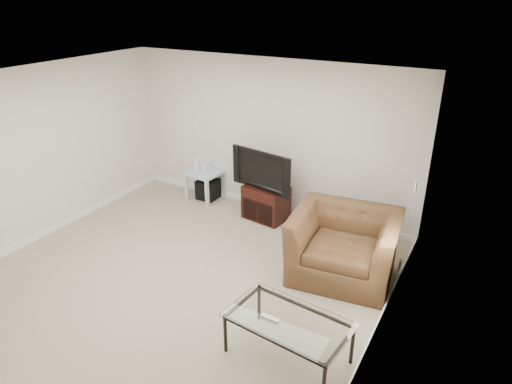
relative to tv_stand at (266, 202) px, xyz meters
The scene contains 18 objects.
floor 2.15m from the tv_stand, 94.65° to the right, with size 5.00×5.00×0.00m, color tan.
ceiling 3.08m from the tv_stand, 94.65° to the right, with size 5.00×5.00×0.00m, color white.
wall_back 1.06m from the tv_stand, 114.50° to the left, with size 5.00×0.02×2.50m, color silver.
wall_left 3.55m from the tv_stand, 141.56° to the right, with size 0.02×5.00×2.50m, color silver.
wall_right 3.30m from the tv_stand, 42.35° to the right, with size 0.02×5.00×2.50m, color silver.
plate_back 1.88m from the tv_stand, 166.88° to the left, with size 0.12×0.02×0.12m, color white.
plate_right_switch 2.56m from the tv_stand, 12.69° to the right, with size 0.02×0.09×0.13m, color white.
plate_right_outlet 2.46m from the tv_stand, 19.53° to the right, with size 0.02×0.08×0.12m, color white.
tv_stand is the anchor object (origin of this frame).
dvd_player 0.19m from the tv_stand, 97.94° to the right, with size 0.36×0.25×0.05m, color black.
television 0.59m from the tv_stand, 97.94° to the right, with size 1.01×0.20×0.63m, color black.
side_table 1.30m from the tv_stand, behind, with size 0.53×0.53×0.51m, color #C9E6F5, non-canonical shape.
subwoofer 1.27m from the tv_stand, behind, with size 0.34×0.34×0.34m, color black.
game_console 1.47m from the tv_stand, behind, with size 0.05×0.17×0.23m, color white.
game_case 1.28m from the tv_stand, behind, with size 0.05×0.15×0.20m, color silver.
recliner 1.88m from the tv_stand, 29.68° to the right, with size 1.32×0.86×1.16m, color brown.
coffee_table 3.07m from the tv_stand, 58.01° to the right, with size 1.21×0.68×0.47m, color black, non-canonical shape.
remote 3.07m from the tv_stand, 61.35° to the right, with size 0.19×0.05×0.02m, color #B2B2B7.
Camera 1 is at (3.25, -3.75, 3.45)m, focal length 32.00 mm.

